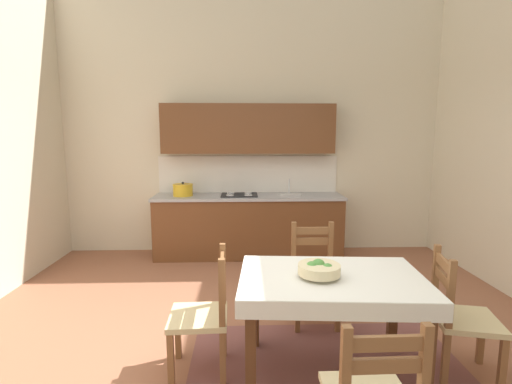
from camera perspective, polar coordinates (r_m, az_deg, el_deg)
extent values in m
cube|color=#935B42|center=(3.27, 0.94, -24.79)|extent=(6.17, 6.42, 0.10)
cube|color=beige|center=(5.71, -0.60, 11.80)|extent=(6.17, 0.12, 4.14)
cube|color=brown|center=(3.06, 11.53, -26.32)|extent=(2.10, 1.60, 0.01)
cube|color=brown|center=(5.49, -1.12, -5.34)|extent=(2.69, 0.60, 0.86)
cube|color=#9E9EA3|center=(5.39, -1.13, -0.72)|extent=(2.72, 0.63, 0.04)
cube|color=silver|center=(5.65, -1.19, 2.73)|extent=(2.69, 0.01, 0.55)
cube|color=brown|center=(5.46, -1.19, 9.62)|extent=(2.47, 0.34, 0.70)
cube|color=black|center=(5.34, -1.06, -10.06)|extent=(2.65, 0.02, 0.09)
cylinder|color=silver|center=(5.44, 5.25, -0.51)|extent=(0.34, 0.34, 0.02)
cylinder|color=silver|center=(5.56, 5.09, 0.89)|extent=(0.02, 0.02, 0.22)
cube|color=black|center=(5.39, -2.56, -0.44)|extent=(0.52, 0.42, 0.01)
cylinder|color=silver|center=(5.30, -3.98, -0.48)|extent=(0.11, 0.11, 0.01)
cylinder|color=silver|center=(5.29, -1.17, -0.47)|extent=(0.11, 0.11, 0.01)
cylinder|color=silver|center=(5.49, -3.91, -0.16)|extent=(0.11, 0.11, 0.01)
cylinder|color=silver|center=(5.49, -1.20, -0.14)|extent=(0.11, 0.11, 0.01)
cylinder|color=gold|center=(5.43, -11.11, 0.21)|extent=(0.28, 0.28, 0.15)
cylinder|color=gold|center=(5.42, -11.14, 1.10)|extent=(0.29, 0.29, 0.02)
sphere|color=black|center=(5.42, -11.15, 1.36)|extent=(0.04, 0.04, 0.04)
cube|color=#56331C|center=(2.80, 11.50, -12.71)|extent=(1.31, 0.89, 0.02)
cube|color=#56331C|center=(2.63, -0.80, -23.17)|extent=(0.07, 0.07, 0.73)
cube|color=#56331C|center=(2.82, 24.82, -21.67)|extent=(0.07, 0.07, 0.73)
cube|color=#56331C|center=(3.23, -0.17, -16.81)|extent=(0.07, 0.07, 0.73)
cube|color=#56331C|center=(3.39, 20.22, -16.12)|extent=(0.07, 0.07, 0.73)
cube|color=silver|center=(2.80, 11.51, -12.46)|extent=(1.37, 0.95, 0.00)
cube|color=silver|center=(2.43, 13.19, -17.43)|extent=(1.31, 0.10, 0.12)
cube|color=silver|center=(3.22, 10.21, -10.77)|extent=(1.31, 0.10, 0.12)
cube|color=silver|center=(2.79, -2.35, -13.71)|extent=(0.07, 0.86, 0.12)
cube|color=silver|center=(3.00, 24.29, -12.89)|extent=(0.07, 0.86, 0.12)
cube|color=brown|center=(1.86, 19.38, -21.01)|extent=(0.32, 0.03, 0.07)
cube|color=brown|center=(1.92, 19.21, -23.77)|extent=(0.32, 0.03, 0.07)
cube|color=#D1BC89|center=(2.92, -8.81, -18.36)|extent=(0.43, 0.43, 0.04)
cube|color=brown|center=(2.90, -12.91, -23.84)|extent=(0.05, 0.05, 0.41)
cube|color=brown|center=(3.20, -11.85, -20.42)|extent=(0.05, 0.05, 0.41)
cube|color=brown|center=(2.74, -5.18, -19.44)|extent=(0.05, 0.05, 0.93)
cube|color=brown|center=(3.06, -5.04, -16.28)|extent=(0.05, 0.05, 0.93)
cube|color=brown|center=(2.75, -5.21, -10.68)|extent=(0.03, 0.32, 0.07)
cube|color=brown|center=(2.79, -5.18, -12.73)|extent=(0.03, 0.32, 0.07)
cube|color=#D1BC89|center=(3.61, 8.98, -12.96)|extent=(0.43, 0.43, 0.04)
cube|color=brown|center=(3.58, 12.41, -17.22)|extent=(0.04, 0.04, 0.41)
cube|color=brown|center=(3.51, 6.41, -17.56)|extent=(0.04, 0.04, 0.41)
cube|color=brown|center=(3.80, 11.23, -11.36)|extent=(0.04, 0.04, 0.93)
cube|color=brown|center=(3.74, 5.73, -11.56)|extent=(0.04, 0.04, 0.93)
cube|color=brown|center=(3.65, 8.63, -5.88)|extent=(0.32, 0.03, 0.07)
cube|color=brown|center=(3.68, 8.60, -7.47)|extent=(0.32, 0.03, 0.07)
cube|color=#D1BC89|center=(3.23, 29.53, -16.67)|extent=(0.50, 0.50, 0.04)
cube|color=brown|center=(3.54, 31.18, -18.60)|extent=(0.05, 0.05, 0.41)
cube|color=brown|center=(3.25, 33.54, -21.34)|extent=(0.05, 0.05, 0.41)
cube|color=brown|center=(3.32, 25.52, -15.03)|extent=(0.05, 0.05, 0.93)
cube|color=brown|center=(3.01, 27.33, -17.69)|extent=(0.05, 0.05, 0.93)
cube|color=brown|center=(3.03, 26.85, -9.75)|extent=(0.09, 0.32, 0.07)
cube|color=brown|center=(3.06, 26.72, -11.63)|extent=(0.09, 0.32, 0.07)
cylinder|color=beige|center=(2.75, 9.61, -12.49)|extent=(0.17, 0.16, 0.02)
cylinder|color=beige|center=(2.73, 9.64, -11.57)|extent=(0.30, 0.30, 0.07)
sphere|color=#4C8E3D|center=(2.73, 8.55, -11.35)|extent=(0.09, 0.09, 0.09)
sphere|color=#4C8E3D|center=(2.72, 10.88, -11.52)|extent=(0.08, 0.08, 0.08)
sphere|color=#4C8E3D|center=(2.76, 9.52, -11.07)|extent=(0.10, 0.10, 0.10)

